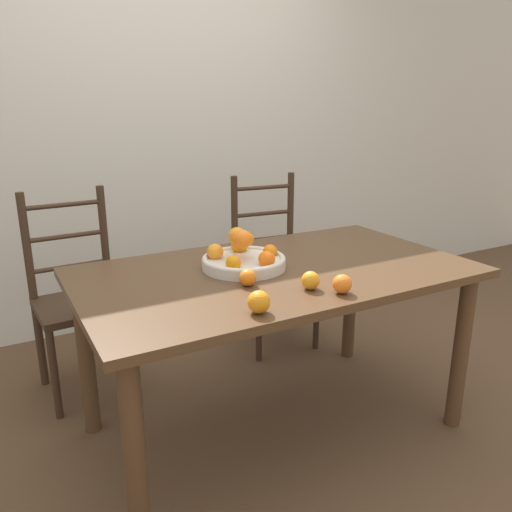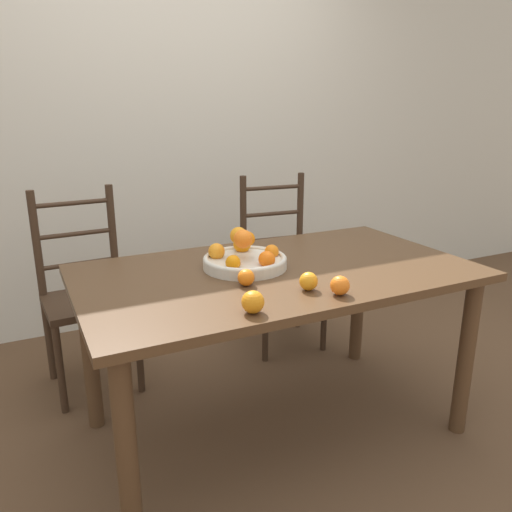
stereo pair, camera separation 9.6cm
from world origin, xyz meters
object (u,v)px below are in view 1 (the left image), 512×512
fruit_bowl (243,258)px  orange_loose_1 (248,278)px  orange_loose_2 (311,280)px  orange_loose_3 (342,284)px  chair_right (272,268)px  chair_left (79,301)px  orange_loose_0 (259,302)px

fruit_bowl → orange_loose_1: fruit_bowl is taller
orange_loose_2 → orange_loose_3: orange_loose_3 is taller
chair_right → fruit_bowl: bearing=-123.5°
orange_loose_3 → chair_left: chair_left is taller
fruit_bowl → chair_left: chair_left is taller
fruit_bowl → chair_right: size_ratio=0.34×
chair_left → orange_loose_2: bearing=-61.3°
fruit_bowl → orange_loose_3: (0.17, -0.44, -0.01)m
orange_loose_0 → fruit_bowl: bearing=68.4°
orange_loose_0 → orange_loose_1: size_ratio=1.18×
orange_loose_0 → chair_left: (-0.39, 1.16, -0.33)m
orange_loose_3 → chair_right: chair_right is taller
orange_loose_1 → orange_loose_2: (0.19, -0.14, 0.00)m
orange_loose_0 → chair_right: 1.42m
orange_loose_1 → chair_right: bearing=54.4°
fruit_bowl → orange_loose_3: size_ratio=4.95×
chair_left → chair_right: 1.14m
orange_loose_2 → chair_right: 1.21m
orange_loose_2 → fruit_bowl: bearing=105.8°
orange_loose_0 → orange_loose_2: (0.28, 0.10, -0.00)m
orange_loose_0 → orange_loose_1: bearing=69.9°
fruit_bowl → orange_loose_2: bearing=-74.2°
orange_loose_0 → orange_loose_3: size_ratio=1.08×
orange_loose_0 → chair_left: size_ratio=0.07×
fruit_bowl → chair_left: 0.97m
orange_loose_2 → chair_left: size_ratio=0.07×
chair_left → chair_right: same height
orange_loose_1 → orange_loose_3: 0.35m
orange_loose_1 → chair_right: size_ratio=0.06×
fruit_bowl → chair_right: 0.97m
chair_right → orange_loose_0: bearing=-117.7°
fruit_bowl → orange_loose_2: 0.36m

